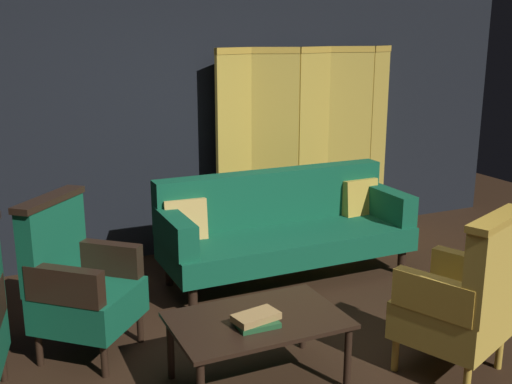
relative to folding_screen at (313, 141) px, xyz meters
name	(u,v)px	position (x,y,z in m)	size (l,w,h in m)	color
ground_plane	(310,369)	(-1.30, -2.28, -0.99)	(10.00, 10.00, 0.00)	black
back_wall	(181,103)	(-1.30, 0.17, 0.41)	(7.20, 0.10, 2.80)	black
folding_screen	(313,141)	(0.00, 0.00, 0.00)	(2.14, 0.35, 1.90)	#B29338
velvet_couch	(283,225)	(-0.75, -0.83, -0.53)	(2.12, 0.78, 0.88)	black
coffee_table	(258,326)	(-1.65, -2.29, -0.61)	(1.00, 0.64, 0.42)	black
armchair_gilt_accent	(463,299)	(-0.49, -2.69, -0.50)	(0.76, 0.75, 1.04)	#B78E33
armchair_wing_left	(78,282)	(-2.53, -1.47, -0.50)	(0.82, 0.82, 1.04)	black
book_green_cloth	(256,323)	(-1.70, -2.36, -0.55)	(0.23, 0.19, 0.03)	#1E4C28
book_tan_leather	(256,317)	(-1.70, -2.36, -0.52)	(0.26, 0.14, 0.04)	#9E7A47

